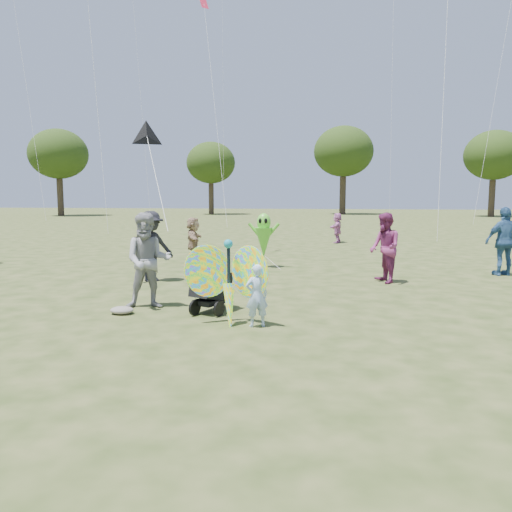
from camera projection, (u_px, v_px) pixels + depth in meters
The scene contains 15 objects.
ground at pixel (253, 331), 8.48m from camera, with size 160.00×160.00×0.00m, color #51592B.
child_girl at pixel (257, 296), 8.69m from camera, with size 0.40×0.27×1.11m, color #A9C8F0.
adult_man at pixel (148, 261), 10.10m from camera, with size 0.95×0.74×1.95m, color #959499.
grey_bag at pixel (122, 310), 9.68m from camera, with size 0.46×0.38×0.15m, color gray.
crowd_b at pixel (151, 246), 13.28m from camera, with size 1.22×0.70×1.88m, color black.
crowd_c at pixel (505, 241), 14.27m from camera, with size 1.16×0.48×1.97m, color #305785.
crowd_d at pixel (193, 240), 17.17m from camera, with size 1.44×0.46×1.55m, color #97785D.
crowd_e at pixel (385, 248), 13.07m from camera, with size 0.90×0.70×1.86m, color #7F2A5F.
crowd_g at pixel (144, 229), 23.40m from camera, with size 0.72×0.47×1.48m, color #D5E335.
crowd_j at pixel (337, 228), 24.27m from camera, with size 1.36×0.43×1.46m, color #BF6DAC.
jogging_stroller at pixel (212, 281), 9.84m from camera, with size 0.77×1.14×1.09m.
butterfly_kite at pixel (229, 282), 8.82m from camera, with size 1.74×0.75×1.72m.
delta_kite_rig at pixel (147, 137), 12.09m from camera, with size 1.69×2.47×2.57m.
alien_kite at pixel (264, 237), 15.87m from camera, with size 1.12×0.69×1.74m.
tree_line at pixel (361, 151), 51.16m from camera, with size 91.78×33.60×10.79m.
Camera 1 is at (1.37, -8.15, 2.28)m, focal length 35.00 mm.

